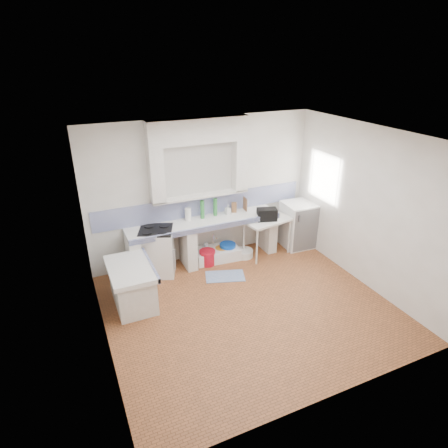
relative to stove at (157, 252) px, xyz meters
name	(u,v)px	position (x,y,z in m)	size (l,w,h in m)	color
floor	(249,307)	(1.06, -1.69, -0.44)	(4.50, 4.50, 0.00)	brown
ceiling	(254,138)	(1.06, -1.69, 2.36)	(4.50, 4.50, 0.00)	white
wall_back	(203,190)	(1.06, 0.31, 0.96)	(4.50, 4.50, 0.00)	white
wall_front	(339,305)	(1.06, -3.69, 0.96)	(4.50, 4.50, 0.00)	white
wall_left	(96,262)	(-1.19, -1.69, 0.96)	(4.50, 4.50, 0.00)	white
wall_right	(367,208)	(3.31, -1.69, 0.96)	(4.50, 4.50, 0.00)	white
alcove_mass	(199,131)	(0.96, 0.19, 2.14)	(1.90, 0.25, 0.45)	white
window_frame	(332,176)	(3.48, -0.49, 1.16)	(0.35, 0.86, 1.06)	#331B10
lace_valance	(328,158)	(3.34, -0.49, 1.54)	(0.01, 0.84, 0.24)	white
counter_slab	(204,222)	(0.96, 0.01, 0.42)	(3.00, 0.60, 0.08)	white
counter_lip	(210,228)	(0.96, -0.27, 0.42)	(3.00, 0.04, 0.10)	navy
counter_pier_left	(134,258)	(-0.44, 0.01, -0.03)	(0.20, 0.55, 0.82)	white
counter_pier_mid	(188,247)	(0.61, 0.01, -0.03)	(0.20, 0.55, 0.82)	white
counter_pier_right	(267,231)	(2.36, 0.01, -0.03)	(0.20, 0.55, 0.82)	white
peninsula_top	(130,269)	(-0.64, -0.79, 0.22)	(0.70, 1.10, 0.08)	white
peninsula_base	(133,287)	(-0.64, -0.79, -0.13)	(0.60, 1.00, 0.62)	white
peninsula_lip	(151,265)	(-0.31, -0.79, 0.22)	(0.04, 1.10, 0.10)	navy
backsplash	(204,205)	(1.06, 0.30, 0.66)	(4.27, 0.03, 0.40)	navy
stove	(157,252)	(0.00, 0.00, 0.00)	(0.62, 0.59, 0.87)	white
sink	(217,254)	(1.21, 0.01, -0.33)	(0.88, 0.48, 0.21)	white
side_table	(267,237)	(2.23, -0.21, -0.04)	(0.94, 0.52, 0.04)	white
fridge	(298,225)	(3.04, -0.13, 0.05)	(0.63, 0.63, 0.97)	white
bucket_red	(207,257)	(0.96, -0.10, -0.29)	(0.32, 0.32, 0.30)	red
bucket_orange	(222,253)	(1.31, -0.01, -0.31)	(0.27, 0.27, 0.25)	orange
bucket_blue	(228,251)	(1.44, -0.01, -0.28)	(0.33, 0.33, 0.31)	blue
basin_white	(244,253)	(1.76, -0.12, -0.36)	(0.37, 0.37, 0.14)	white
water_bottle_a	(206,250)	(1.04, 0.16, -0.27)	(0.09, 0.09, 0.32)	silver
water_bottle_b	(221,249)	(1.36, 0.13, -0.30)	(0.07, 0.07, 0.26)	silver
black_bag	(267,214)	(2.20, -0.23, 0.47)	(0.39, 0.22, 0.24)	black
green_bottle_a	(202,210)	(0.97, 0.13, 0.64)	(0.08, 0.08, 0.36)	#2C7D36
green_bottle_b	(215,207)	(1.25, 0.16, 0.64)	(0.08, 0.08, 0.35)	#2C7D36
knife_block	(234,207)	(1.66, 0.16, 0.57)	(0.10, 0.08, 0.20)	brown
cutting_board	(245,204)	(1.91, 0.16, 0.60)	(0.02, 0.19, 0.26)	brown
paper_towel	(188,214)	(0.68, 0.16, 0.58)	(0.12, 0.12, 0.24)	white
soap_bottle	(228,210)	(1.50, 0.11, 0.57)	(0.09, 0.09, 0.20)	white
rug	(225,276)	(1.09, -0.66, -0.43)	(0.72, 0.41, 0.01)	#2A5095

